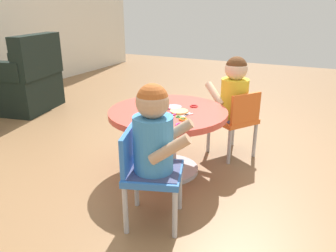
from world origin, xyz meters
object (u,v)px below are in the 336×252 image
(child_chair_left, at_px, (147,172))
(rolling_pin, at_px, (155,109))
(seated_child_left, at_px, (154,133))
(craft_scissors, at_px, (183,116))
(child_chair_right, at_px, (236,120))
(armchair_dark, at_px, (23,83))
(craft_table, at_px, (168,127))
(seated_child_right, at_px, (234,90))

(child_chair_left, relative_size, rolling_pin, 2.48)
(seated_child_left, height_order, craft_scissors, seated_child_left)
(rolling_pin, bearing_deg, child_chair_right, -36.86)
(armchair_dark, bearing_deg, seated_child_left, -117.20)
(craft_table, xyz_separation_m, armchair_dark, (0.64, 2.15, -0.04))
(armchair_dark, height_order, rolling_pin, armchair_dark)
(rolling_pin, bearing_deg, armchair_dark, 70.76)
(craft_scissors, bearing_deg, rolling_pin, 89.69)
(craft_table, height_order, seated_child_left, seated_child_left)
(child_chair_left, height_order, rolling_pin, child_chair_left)
(seated_child_right, relative_size, rolling_pin, 2.36)
(child_chair_left, distance_m, seated_child_left, 0.23)
(craft_table, distance_m, child_chair_left, 0.59)
(seated_child_left, xyz_separation_m, seated_child_right, (1.05, -0.13, 0.00))
(armchair_dark, bearing_deg, craft_table, -106.69)
(seated_child_left, relative_size, child_chair_right, 0.95)
(armchair_dark, xyz_separation_m, craft_scissors, (-0.73, -2.30, 0.16))
(seated_child_left, height_order, armchair_dark, armchair_dark)
(seated_child_left, bearing_deg, seated_child_right, -7.30)
(craft_table, height_order, craft_scissors, craft_scissors)
(armchair_dark, distance_m, rolling_pin, 2.22)
(seated_child_right, distance_m, armchair_dark, 2.49)
(craft_table, height_order, child_chair_left, child_chair_left)
(child_chair_right, xyz_separation_m, rolling_pin, (-0.56, 0.42, 0.19))
(craft_table, distance_m, craft_scissors, 0.21)
(armchair_dark, height_order, craft_scissors, armchair_dark)
(child_chair_left, height_order, seated_child_left, seated_child_left)
(craft_table, relative_size, seated_child_left, 1.61)
(child_chair_left, relative_size, seated_child_right, 1.05)
(craft_scissors, bearing_deg, child_chair_left, -179.77)
(craft_table, bearing_deg, child_chair_right, -37.37)
(seated_child_left, xyz_separation_m, rolling_pin, (0.47, 0.25, -0.04))
(craft_table, xyz_separation_m, child_chair_right, (0.47, -0.36, -0.04))
(craft_table, xyz_separation_m, craft_scissors, (-0.09, -0.15, 0.13))
(seated_child_left, distance_m, seated_child_right, 1.06)
(craft_table, bearing_deg, seated_child_left, -161.11)
(child_chair_right, bearing_deg, seated_child_right, 56.00)
(craft_table, height_order, armchair_dark, armchair_dark)
(seated_child_left, relative_size, craft_scissors, 3.61)
(child_chair_left, bearing_deg, seated_child_right, -9.22)
(seated_child_left, distance_m, craft_scissors, 0.48)
(seated_child_left, bearing_deg, armchair_dark, 62.80)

